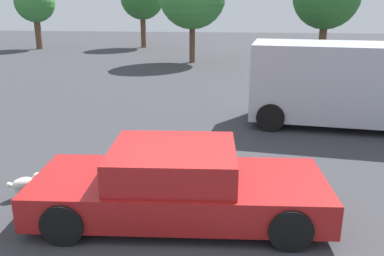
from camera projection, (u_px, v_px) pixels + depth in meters
The scene contains 5 objects.
ground_plane at pixel (183, 221), 6.63m from camera, with size 80.00×80.00×0.00m, color #38383D.
sedan_foreground at pixel (178, 185), 6.61m from camera, with size 4.76×2.16×1.21m.
dog at pixel (26, 183), 7.36m from camera, with size 0.53×0.46×0.42m.
van_white at pixel (349, 83), 11.25m from camera, with size 5.47×2.73×2.29m.
tree_back_center at pixel (35, 3), 28.74m from camera, with size 2.79×2.79×4.65m.
Camera 1 is at (0.73, -5.83, 3.43)m, focal length 38.28 mm.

